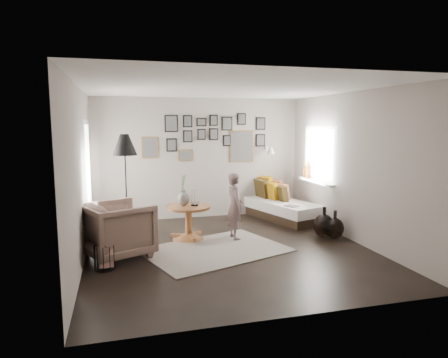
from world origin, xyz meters
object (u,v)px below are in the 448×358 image
object	(u,v)px
armchair	(118,230)
vase	(184,196)
pedestal_table	(189,224)
magazine_basket	(105,257)
floor_lamp	(125,149)
demijohn_large	(324,226)
demijohn_small	(335,228)
child	(235,206)
daybed	(281,206)

from	to	relation	value
armchair	vase	bearing A→B (deg)	-83.17
pedestal_table	magazine_basket	xyz separation A→B (m)	(-1.41, -1.14, -0.11)
floor_lamp	demijohn_large	distance (m)	3.83
demijohn_small	magazine_basket	bearing A→B (deg)	-172.61
armchair	magazine_basket	world-z (taller)	armchair
magazine_basket	demijohn_large	xyz separation A→B (m)	(3.79, 0.63, 0.04)
floor_lamp	magazine_basket	world-z (taller)	floor_lamp
demijohn_small	child	distance (m)	1.84
floor_lamp	pedestal_table	bearing A→B (deg)	-22.71
pedestal_table	daybed	size ratio (longest dim) A/B	0.40
vase	demijohn_small	distance (m)	2.76
daybed	magazine_basket	size ratio (longest dim) A/B	5.48
armchair	floor_lamp	xyz separation A→B (m)	(0.16, 1.09, 1.18)
magazine_basket	child	world-z (taller)	child
daybed	child	xyz separation A→B (m)	(-1.41, -1.20, 0.32)
vase	daybed	world-z (taller)	vase
daybed	magazine_basket	distance (m)	4.21
vase	floor_lamp	distance (m)	1.35
vase	demijohn_small	bearing A→B (deg)	-13.98
vase	armchair	xyz separation A→B (m)	(-1.13, -0.67, -0.35)
pedestal_table	demijohn_large	xyz separation A→B (m)	(2.39, -0.51, -0.06)
vase	armchair	world-z (taller)	vase
daybed	magazine_basket	world-z (taller)	daybed
demijohn_large	child	world-z (taller)	child
armchair	pedestal_table	bearing A→B (deg)	-85.59
daybed	floor_lamp	size ratio (longest dim) A/B	1.03
pedestal_table	vase	world-z (taller)	vase
pedestal_table	vase	xyz separation A→B (m)	(-0.08, 0.02, 0.50)
pedestal_table	demijohn_large	distance (m)	2.44
armchair	magazine_basket	bearing A→B (deg)	134.52
vase	floor_lamp	xyz separation A→B (m)	(-0.97, 0.42, 0.83)
child	daybed	bearing A→B (deg)	-54.22
daybed	armchair	distance (m)	3.81
demijohn_small	child	size ratio (longest dim) A/B	0.43
pedestal_table	floor_lamp	xyz separation A→B (m)	(-1.05, 0.44, 1.33)
pedestal_table	floor_lamp	size ratio (longest dim) A/B	0.42
demijohn_small	child	xyz separation A→B (m)	(-1.74, 0.45, 0.40)
armchair	demijohn_small	size ratio (longest dim) A/B	1.83
demijohn_large	child	distance (m)	1.67
pedestal_table	armchair	distance (m)	1.38
vase	child	distance (m)	0.92
armchair	child	size ratio (longest dim) A/B	0.79
vase	daybed	bearing A→B (deg)	23.70
pedestal_table	child	world-z (taller)	child
vase	armchair	bearing A→B (deg)	-149.27
floor_lamp	demijohn_small	size ratio (longest dim) A/B	3.62
daybed	armchair	bearing A→B (deg)	-171.33
vase	child	world-z (taller)	child
magazine_basket	demijohn_large	size ratio (longest dim) A/B	0.62
pedestal_table	magazine_basket	world-z (taller)	pedestal_table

